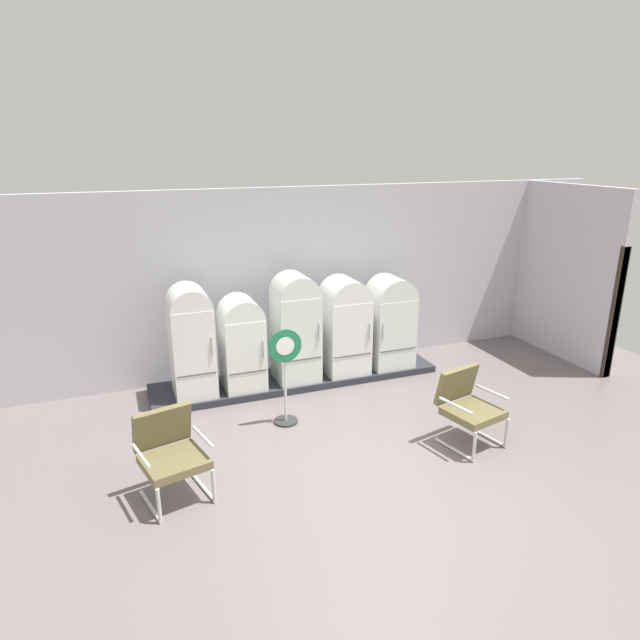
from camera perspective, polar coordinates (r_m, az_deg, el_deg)
name	(u,v)px	position (r m, az deg, el deg)	size (l,w,h in m)	color
ground	(385,489)	(6.34, 6.71, -16.87)	(12.00, 10.00, 0.05)	slate
back_wall	(283,280)	(8.87, -3.84, 4.10)	(11.76, 0.12, 2.93)	silver
side_wall_right	(568,274)	(10.28, 24.10, 4.35)	(0.16, 2.20, 2.93)	silver
display_plinth	(297,378)	(8.75, -2.41, -5.95)	(4.45, 0.95, 0.10)	#282B31
refrigerator_0	(191,337)	(8.01, -13.10, -1.76)	(0.58, 0.70, 1.60)	white
refrigerator_1	(242,340)	(8.13, -8.03, -2.06)	(0.59, 0.64, 1.38)	white
refrigerator_2	(296,324)	(8.29, -2.53, -0.43)	(0.63, 0.65, 1.65)	silver
refrigerator_3	(345,323)	(8.61, 2.54, -0.29)	(0.66, 0.68, 1.51)	white
refrigerator_4	(390,319)	(8.92, 7.21, 0.07)	(0.67, 0.63, 1.47)	silver
armchair_left	(170,451)	(6.11, -15.12, -12.86)	(0.79, 0.82, 0.94)	silver
armchair_right	(468,404)	(7.10, 14.93, -8.30)	(0.79, 0.81, 0.94)	silver
sign_stand	(285,380)	(7.27, -3.58, -6.14)	(0.44, 0.32, 1.32)	#2D2D30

